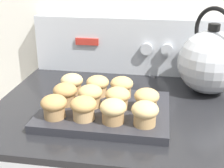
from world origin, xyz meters
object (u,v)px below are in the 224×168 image
object	(u,v)px
muffin_r0_c1	(83,107)
muffin_r1_c2	(119,98)
tea_kettle	(210,61)
muffin_r1_c3	(147,99)
muffin_r0_c3	(145,113)
muffin_pan	(105,111)
muffin_r2_c1	(98,85)
muffin_r1_c1	(90,95)
muffin_r0_c0	(54,106)
muffin_r1_c0	(65,93)
muffin_r0_c2	(115,110)
muffin_r2_c2	(123,86)
muffin_r2_c0	(72,83)

from	to	relation	value
muffin_r0_c1	muffin_r1_c2	world-z (taller)	same
muffin_r1_c2	tea_kettle	size ratio (longest dim) A/B	0.24
tea_kettle	muffin_r0_c1	bearing A→B (deg)	-139.75
muffin_r0_c1	muffin_r1_c3	xyz separation A→B (m)	(0.15, 0.08, 0.00)
muffin_r0_c3	muffin_r1_c3	world-z (taller)	same
muffin_pan	muffin_r2_c1	distance (m)	0.09
muffin_pan	muffin_r1_c1	world-z (taller)	muffin_r1_c1
muffin_r2_c1	muffin_r0_c3	bearing A→B (deg)	-46.11
muffin_r0_c1	muffin_r1_c3	world-z (taller)	same
muffin_r0_c0	muffin_r1_c1	size ratio (longest dim) A/B	1.00
muffin_r1_c2	muffin_r2_c1	xyz separation A→B (m)	(-0.07, 0.08, 0.00)
muffin_r1_c0	muffin_r2_c1	size ratio (longest dim) A/B	1.00
muffin_pan	muffin_r0_c0	world-z (taller)	muffin_r0_c0
muffin_r1_c0	muffin_r1_c2	bearing A→B (deg)	-1.90
muffin_r1_c1	muffin_r1_c2	size ratio (longest dim) A/B	1.00
muffin_r2_c1	muffin_r0_c2	bearing A→B (deg)	-63.99
muffin_r1_c0	muffin_r1_c3	bearing A→B (deg)	-0.40
muffin_r2_c2	tea_kettle	world-z (taller)	tea_kettle
muffin_r0_c1	tea_kettle	xyz separation A→B (m)	(0.33, 0.28, 0.05)
muffin_r0_c3	muffin_r2_c2	bearing A→B (deg)	115.62
muffin_pan	muffin_r1_c2	bearing A→B (deg)	-2.92
muffin_r0_c1	muffin_r0_c2	world-z (taller)	same
muffin_r0_c2	muffin_r1_c2	distance (m)	0.08
muffin_r0_c1	muffin_r1_c3	bearing A→B (deg)	26.63
muffin_r1_c3	muffin_r2_c2	world-z (taller)	same
muffin_r0_c3	muffin_r1_c2	size ratio (longest dim) A/B	1.00
muffin_r0_c1	muffin_r2_c1	world-z (taller)	same
muffin_r1_c1	muffin_pan	bearing A→B (deg)	-1.68
muffin_r2_c2	muffin_r1_c3	bearing A→B (deg)	-45.87
muffin_pan	muffin_r0_c2	world-z (taller)	muffin_r0_c2
muffin_pan	muffin_r2_c0	xyz separation A→B (m)	(-0.11, 0.08, 0.04)
muffin_r1_c2	muffin_r0_c0	bearing A→B (deg)	-153.79
muffin_r0_c3	muffin_r1_c0	distance (m)	0.24
muffin_r0_c1	tea_kettle	distance (m)	0.43
tea_kettle	muffin_r1_c0	bearing A→B (deg)	-153.19
muffin_r2_c2	muffin_r1_c1	bearing A→B (deg)	-135.29
muffin_r0_c0	tea_kettle	xyz separation A→B (m)	(0.40, 0.28, 0.05)
muffin_r0_c1	muffin_r1_c1	xyz separation A→B (m)	(-0.00, 0.07, 0.00)
muffin_r1_c2	muffin_r0_c3	bearing A→B (deg)	-46.26
muffin_r2_c2	tea_kettle	size ratio (longest dim) A/B	0.24
muffin_r2_c0	muffin_r2_c2	bearing A→B (deg)	-0.31
muffin_r1_c3	muffin_r2_c1	size ratio (longest dim) A/B	1.00
muffin_r0_c3	muffin_r1_c1	world-z (taller)	same
muffin_r1_c1	muffin_r0_c1	bearing A→B (deg)	-89.91
muffin_r0_c2	muffin_r1_c2	xyz separation A→B (m)	(-0.00, 0.08, 0.00)
muffin_r2_c0	tea_kettle	xyz separation A→B (m)	(0.40, 0.13, 0.05)
muffin_pan	muffin_r2_c2	bearing A→B (deg)	64.71
muffin_r0_c0	muffin_r1_c0	world-z (taller)	same
muffin_r1_c2	muffin_r1_c1	bearing A→B (deg)	177.71
muffin_r2_c2	muffin_r1_c0	bearing A→B (deg)	-153.25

